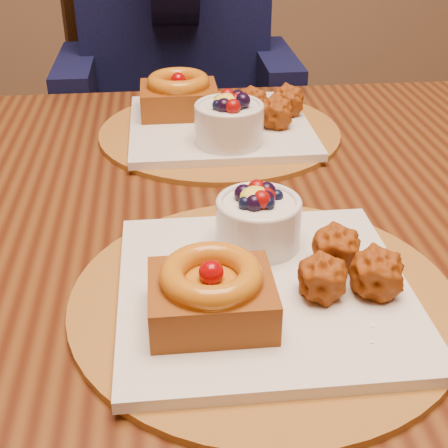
# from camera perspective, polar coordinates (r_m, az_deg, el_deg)

# --- Properties ---
(dining_table) EXTENTS (1.60, 0.90, 0.76)m
(dining_table) POSITION_cam_1_polar(r_m,az_deg,el_deg) (0.84, 1.09, -2.25)
(dining_table) COLOR #37160A
(dining_table) RESTS_ON ground
(place_setting_near) EXTENTS (0.38, 0.38, 0.09)m
(place_setting_near) POSITION_cam_1_polar(r_m,az_deg,el_deg) (0.61, 3.37, -4.89)
(place_setting_near) COLOR brown
(place_setting_near) RESTS_ON dining_table
(place_setting_far) EXTENTS (0.38, 0.38, 0.09)m
(place_setting_far) POSITION_cam_1_polar(r_m,az_deg,el_deg) (0.99, -0.60, 9.69)
(place_setting_far) COLOR brown
(place_setting_far) RESTS_ON dining_table
(chair_far) EXTENTS (0.58, 0.58, 0.91)m
(chair_far) POSITION_cam_1_polar(r_m,az_deg,el_deg) (1.65, -4.50, 7.81)
(chair_far) COLOR black
(chair_far) RESTS_ON ground
(diner) EXTENTS (0.50, 0.48, 0.81)m
(diner) POSITION_cam_1_polar(r_m,az_deg,el_deg) (1.44, -4.66, 19.45)
(diner) COLOR black
(diner) RESTS_ON ground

